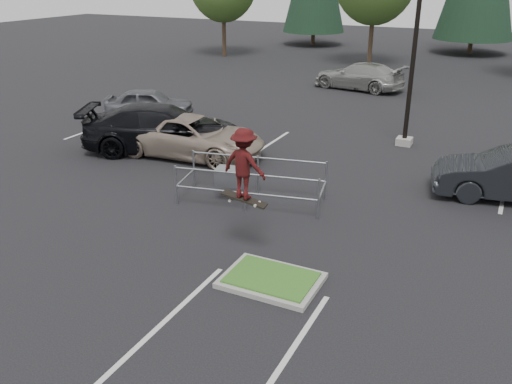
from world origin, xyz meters
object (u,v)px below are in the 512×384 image
at_px(car_far_silver, 360,76).
at_px(skateboarder, 244,164).
at_px(car_l_tan, 193,137).
at_px(cart_corral, 236,177).
at_px(car_l_black, 160,128).
at_px(light_pole, 416,30).
at_px(car_l_grey, 149,103).

bearing_deg(car_far_silver, skateboarder, 18.14).
bearing_deg(car_l_tan, skateboarder, -141.87).
xyz_separation_m(cart_corral, car_far_silver, (-1.31, 18.10, 0.00)).
distance_m(car_l_black, car_far_silver, 15.45).
xyz_separation_m(cart_corral, car_l_tan, (-3.51, 3.10, -0.02)).
relative_size(light_pole, skateboarder, 5.25).
bearing_deg(car_l_black, car_l_tan, -114.84).
relative_size(skateboarder, car_l_grey, 0.46).
distance_m(cart_corral, skateboarder, 3.77).
bearing_deg(car_far_silver, car_l_black, -4.11).
bearing_deg(car_l_tan, cart_corral, -134.77).
height_order(cart_corral, car_l_grey, car_l_grey).
relative_size(light_pole, car_l_tan, 1.83).
height_order(light_pole, car_l_tan, light_pole).
distance_m(car_l_tan, car_l_grey, 6.36).
bearing_deg(light_pole, car_l_tan, -144.46).
xyz_separation_m(car_l_tan, car_l_black, (-1.50, 0.00, 0.14)).
bearing_deg(skateboarder, car_far_silver, -75.82).
height_order(light_pole, skateboarder, light_pole).
bearing_deg(light_pole, cart_corral, -113.31).
xyz_separation_m(light_pole, cart_corral, (-3.49, -8.10, -3.77)).
bearing_deg(car_l_grey, car_l_black, -163.24).
bearing_deg(car_l_grey, car_l_tan, -153.10).
relative_size(light_pole, car_l_black, 1.62).
bearing_deg(car_l_grey, skateboarder, -158.89).
bearing_deg(skateboarder, car_l_tan, -42.76).
relative_size(car_l_tan, car_l_black, 0.88).
bearing_deg(car_far_silver, cart_corral, 13.88).
bearing_deg(car_l_tan, light_pole, -57.79).
xyz_separation_m(cart_corral, car_l_grey, (-8.51, 7.03, -0.07)).
relative_size(car_l_tan, car_l_grey, 1.32).
distance_m(light_pole, car_l_grey, 12.65).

